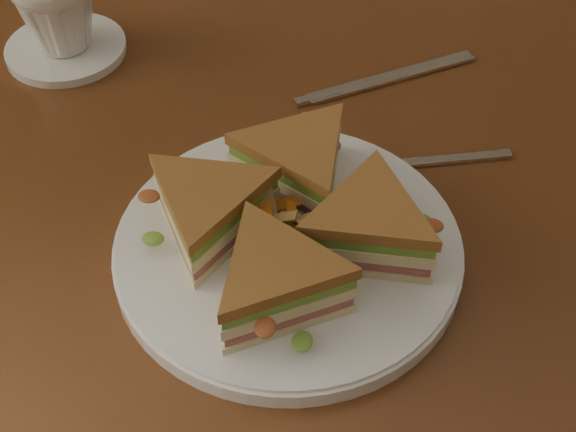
{
  "coord_description": "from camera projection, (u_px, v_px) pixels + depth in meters",
  "views": [
    {
      "loc": [
        0.0,
        -0.5,
        1.29
      ],
      "look_at": [
        -0.03,
        -0.05,
        0.8
      ],
      "focal_mm": 50.0,
      "sensor_mm": 36.0,
      "label": 1
    }
  ],
  "objects": [
    {
      "name": "saucer",
      "position": [
        66.0,
        49.0,
        0.9
      ],
      "size": [
        0.13,
        0.13,
        0.01
      ],
      "primitive_type": "cylinder",
      "color": "white",
      "rests_on": "table"
    },
    {
      "name": "crisps_mound",
      "position": [
        288.0,
        223.0,
        0.67
      ],
      "size": [
        0.09,
        0.09,
        0.05
      ],
      "primitive_type": null,
      "color": "orange",
      "rests_on": "plate"
    },
    {
      "name": "sandwich_wedges",
      "position": [
        288.0,
        220.0,
        0.67
      ],
      "size": [
        0.27,
        0.27,
        0.06
      ],
      "color": "beige",
      "rests_on": "plate"
    },
    {
      "name": "coffee_cup",
      "position": [
        57.0,
        12.0,
        0.87
      ],
      "size": [
        0.11,
        0.11,
        0.09
      ],
      "primitive_type": "imported",
      "rotation": [
        0.0,
        0.0,
        0.28
      ],
      "color": "white",
      "rests_on": "saucer"
    },
    {
      "name": "plate",
      "position": [
        288.0,
        249.0,
        0.7
      ],
      "size": [
        0.3,
        0.3,
        0.02
      ],
      "primitive_type": "cylinder",
      "color": "white",
      "rests_on": "table"
    },
    {
      "name": "table",
      "position": [
        320.0,
        281.0,
        0.81
      ],
      "size": [
        1.2,
        0.8,
        0.75
      ],
      "color": "#3E1F0E",
      "rests_on": "ground"
    },
    {
      "name": "spoon",
      "position": [
        374.0,
        165.0,
        0.77
      ],
      "size": [
        0.18,
        0.05,
        0.01
      ],
      "rotation": [
        0.0,
        0.0,
        0.21
      ],
      "color": "silver",
      "rests_on": "table"
    },
    {
      "name": "knife",
      "position": [
        380.0,
        81.0,
        0.87
      ],
      "size": [
        0.2,
        0.11,
        0.0
      ],
      "rotation": [
        0.0,
        0.0,
        0.48
      ],
      "color": "silver",
      "rests_on": "table"
    }
  ]
}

